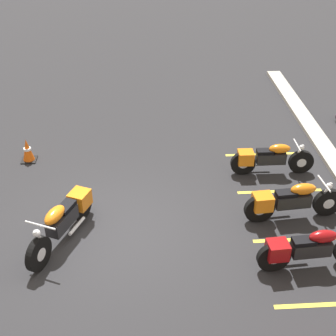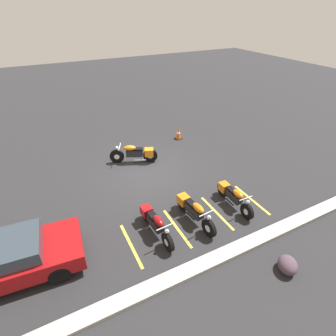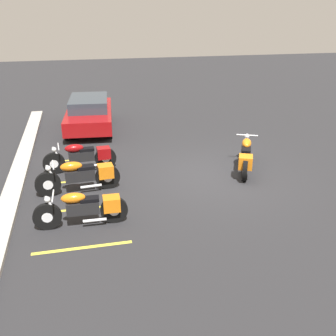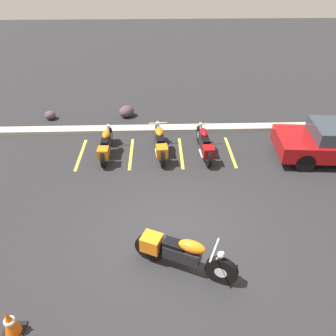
{
  "view_description": "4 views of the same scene",
  "coord_description": "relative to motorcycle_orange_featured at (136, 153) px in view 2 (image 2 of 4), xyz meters",
  "views": [
    {
      "loc": [
        7.92,
        0.69,
        6.72
      ],
      "look_at": [
        -1.08,
        1.24,
        0.93
      ],
      "focal_mm": 50.0,
      "sensor_mm": 36.0,
      "label": 1
    },
    {
      "loc": [
        3.92,
        10.02,
        7.0
      ],
      "look_at": [
        -0.76,
        0.86,
        0.44
      ],
      "focal_mm": 28.0,
      "sensor_mm": 36.0,
      "label": 2
    },
    {
      "loc": [
        -10.36,
        3.85,
        4.73
      ],
      "look_at": [
        -0.83,
        1.64,
        0.72
      ],
      "focal_mm": 42.0,
      "sensor_mm": 36.0,
      "label": 3
    },
    {
      "loc": [
        -0.31,
        -5.94,
        6.12
      ],
      "look_at": [
        -0.05,
        1.83,
        0.84
      ],
      "focal_mm": 35.0,
      "sensor_mm": 36.0,
      "label": 4
    }
  ],
  "objects": [
    {
      "name": "ground",
      "position": [
        -0.1,
        1.02,
        -0.5
      ],
      "size": [
        60.0,
        60.0,
        0.0
      ],
      "primitive_type": "plane",
      "color": "#262628"
    },
    {
      "name": "motorcycle_orange_featured",
      "position": [
        0.0,
        0.0,
        0.0
      ],
      "size": [
        2.25,
        1.18,
        0.95
      ],
      "rotation": [
        0.0,
        0.0,
        -0.42
      ],
      "color": "black",
      "rests_on": "ground"
    },
    {
      "name": "parked_bike_0",
      "position": [
        -2.23,
        4.91,
        -0.05
      ],
      "size": [
        0.61,
        2.16,
        0.85
      ],
      "rotation": [
        0.0,
        0.0,
        1.55
      ],
      "color": "black",
      "rests_on": "ground"
    },
    {
      "name": "parked_bike_1",
      "position": [
        -0.36,
        4.93,
        -0.03
      ],
      "size": [
        0.64,
        2.29,
        0.9
      ],
      "rotation": [
        0.0,
        0.0,
        1.66
      ],
      "color": "black",
      "rests_on": "ground"
    },
    {
      "name": "parked_bike_2",
      "position": [
        1.18,
        4.85,
        -0.04
      ],
      "size": [
        0.63,
        2.24,
        0.88
      ],
      "rotation": [
        0.0,
        0.0,
        1.64
      ],
      "color": "black",
      "rests_on": "ground"
    },
    {
      "name": "car_red",
      "position": [
        5.8,
        4.46,
        0.17
      ],
      "size": [
        4.44,
        2.16,
        1.29
      ],
      "rotation": [
        0.0,
        0.0,
        3.06
      ],
      "color": "black",
      "rests_on": "ground"
    },
    {
      "name": "concrete_curb",
      "position": [
        -0.1,
        6.83,
        -0.44
      ],
      "size": [
        18.0,
        0.5,
        0.12
      ],
      "primitive_type": "cube",
      "color": "#A8A399",
      "rests_on": "ground"
    },
    {
      "name": "landscape_rock_1",
      "position": [
        -1.75,
        8.13,
        -0.27
      ],
      "size": [
        0.87,
        0.89,
        0.47
      ],
      "primitive_type": "ellipsoid",
      "rotation": [
        0.0,
        0.0,
        0.93
      ],
      "color": "#4B3945",
      "rests_on": "ground"
    },
    {
      "name": "traffic_cone",
      "position": [
        -3.25,
        -1.4,
        -0.2
      ],
      "size": [
        0.4,
        0.4,
        0.65
      ],
      "color": "black",
      "rests_on": "ground"
    },
    {
      "name": "stall_line_0",
      "position": [
        -3.17,
        5.04,
        -0.5
      ],
      "size": [
        0.1,
        2.1,
        0.0
      ],
      "primitive_type": "cube",
      "color": "gold",
      "rests_on": "ground"
    },
    {
      "name": "stall_line_1",
      "position": [
        -1.39,
        5.04,
        -0.5
      ],
      "size": [
        0.1,
        2.1,
        0.0
      ],
      "primitive_type": "cube",
      "color": "gold",
      "rests_on": "ground"
    },
    {
      "name": "stall_line_2",
      "position": [
        0.39,
        5.04,
        -0.5
      ],
      "size": [
        0.1,
        2.1,
        0.0
      ],
      "primitive_type": "cube",
      "color": "gold",
      "rests_on": "ground"
    },
    {
      "name": "stall_line_3",
      "position": [
        2.17,
        5.04,
        -0.5
      ],
      "size": [
        0.1,
        2.1,
        0.0
      ],
      "primitive_type": "cube",
      "color": "gold",
      "rests_on": "ground"
    }
  ]
}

